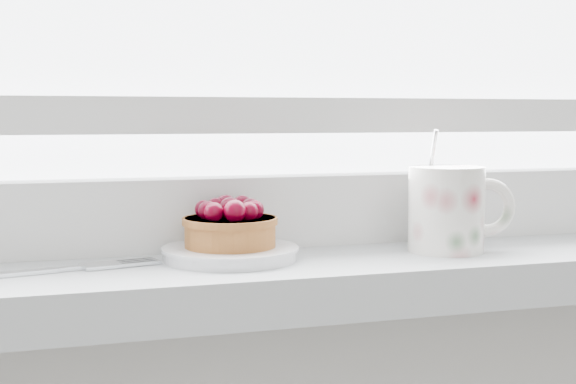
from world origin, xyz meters
name	(u,v)px	position (x,y,z in m)	size (l,w,h in m)	color
saucer	(230,253)	(-0.04, 1.90, 0.95)	(0.12, 0.12, 0.01)	silver
raspberry_tart	(230,225)	(-0.04, 1.90, 0.97)	(0.09, 0.09, 0.05)	brown
floral_mug	(449,207)	(0.17, 1.88, 0.98)	(0.11, 0.09, 0.12)	white
fork	(35,272)	(-0.21, 1.88, 0.94)	(0.21, 0.06, 0.00)	silver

